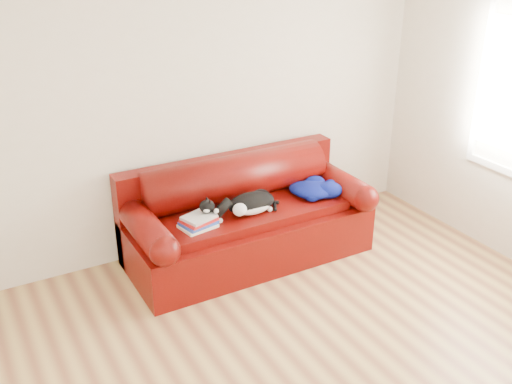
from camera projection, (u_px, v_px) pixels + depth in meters
ground at (323, 363)px, 4.08m from camera, size 4.50×4.50×0.00m
room_shell at (353, 126)px, 3.46m from camera, size 4.52×4.02×2.61m
sofa_base at (248, 233)px, 5.27m from camera, size 2.10×0.90×0.50m
sofa_back at (235, 192)px, 5.34m from camera, size 2.10×1.01×0.88m
book_stack at (199, 222)px, 4.79m from camera, size 0.30×0.26×0.10m
cat at (251, 204)px, 5.01m from camera, size 0.62×0.35×0.22m
blanket at (315, 189)px, 5.35m from camera, size 0.49×0.48×0.14m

